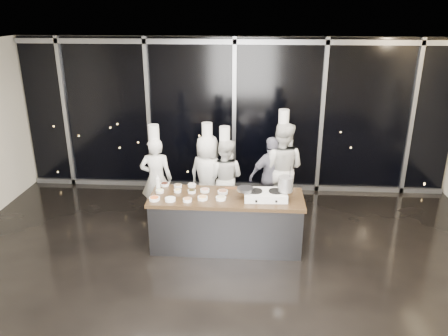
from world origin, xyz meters
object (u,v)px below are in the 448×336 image
object	(u,v)px
chef_center	(225,177)
chef_right	(281,168)
demo_counter	(226,221)
stock_pot	(286,184)
stove	(265,195)
chef_far_left	(156,178)
frying_pan	(245,189)
guest	(272,176)
chef_left	(208,175)

from	to	relation	value
chef_center	chef_right	distance (m)	1.08
demo_counter	stock_pot	size ratio (longest dim) A/B	10.63
stove	chef_right	xyz separation A→B (m)	(0.33, 1.39, -0.06)
chef_far_left	chef_center	size ratio (longest dim) A/B	1.04
demo_counter	stove	bearing A→B (deg)	-4.66
chef_right	stock_pot	bearing A→B (deg)	104.81
demo_counter	chef_center	bearing A→B (deg)	95.27
frying_pan	guest	xyz separation A→B (m)	(0.48, 1.36, -0.30)
demo_counter	chef_far_left	world-z (taller)	chef_far_left
guest	stock_pot	bearing A→B (deg)	77.07
chef_left	chef_center	xyz separation A→B (m)	(0.32, -0.02, -0.03)
chef_left	guest	world-z (taller)	chef_left
frying_pan	chef_far_left	distance (m)	1.91
stock_pot	chef_far_left	bearing A→B (deg)	157.23
chef_center	stock_pot	bearing A→B (deg)	143.63
demo_counter	stock_pot	bearing A→B (deg)	-2.69
stove	chef_center	xyz separation A→B (m)	(-0.72, 1.19, -0.20)
chef_far_left	chef_center	world-z (taller)	chef_far_left
chef_far_left	stove	bearing A→B (deg)	149.20
frying_pan	chef_left	size ratio (longest dim) A/B	0.26
chef_far_left	chef_right	bearing A→B (deg)	-173.88
chef_far_left	chef_left	xyz separation A→B (m)	(0.91, 0.25, -0.02)
guest	chef_center	bearing A→B (deg)	-10.18
demo_counter	chef_right	bearing A→B (deg)	54.85
guest	stove	bearing A→B (deg)	63.91
demo_counter	frying_pan	bearing A→B (deg)	-13.66
chef_left	chef_far_left	bearing A→B (deg)	39.27
demo_counter	chef_left	bearing A→B (deg)	110.04
stove	guest	size ratio (longest dim) A/B	0.45
chef_left	chef_center	world-z (taller)	chef_left
stove	chef_center	size ratio (longest dim) A/B	0.39
chef_right	guest	bearing A→B (deg)	33.84
stove	chef_far_left	world-z (taller)	chef_far_left
demo_counter	guest	world-z (taller)	guest
stove	chef_center	bearing A→B (deg)	118.58
stove	guest	world-z (taller)	guest
stove	chef_center	distance (m)	1.41
chef_far_left	chef_left	world-z (taller)	chef_far_left
chef_right	chef_center	bearing A→B (deg)	26.39
stove	frying_pan	xyz separation A→B (m)	(-0.33, -0.02, 0.10)
chef_right	chef_far_left	bearing A→B (deg)	26.45
demo_counter	stove	world-z (taller)	stove
frying_pan	chef_left	xyz separation A→B (m)	(-0.71, 1.23, -0.26)
demo_counter	frying_pan	size ratio (longest dim) A/B	5.35
chef_center	guest	distance (m)	0.89
frying_pan	chef_center	size ratio (longest dim) A/B	0.26
chef_center	chef_right	size ratio (longest dim) A/B	0.86
chef_center	chef_right	bearing A→B (deg)	-156.59
stove	chef_left	distance (m)	1.61
stove	stock_pot	size ratio (longest dim) A/B	2.95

